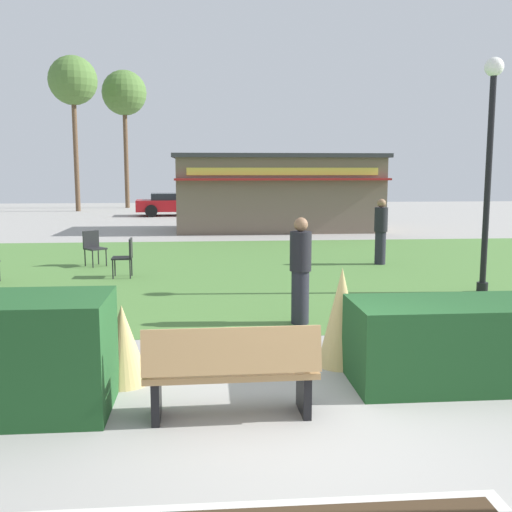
# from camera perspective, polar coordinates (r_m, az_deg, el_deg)

# --- Properties ---
(ground_plane) EXTENTS (80.00, 80.00, 0.00)m
(ground_plane) POSITION_cam_1_polar(r_m,az_deg,el_deg) (5.99, 5.62, -15.65)
(ground_plane) COLOR #999691
(lawn_patch) EXTENTS (36.00, 12.00, 0.01)m
(lawn_patch) POSITION_cam_1_polar(r_m,az_deg,el_deg) (14.71, -0.80, -1.29)
(lawn_patch) COLOR #4C7A38
(lawn_patch) RESTS_ON ground_plane
(park_bench) EXTENTS (1.71, 0.56, 0.95)m
(park_bench) POSITION_cam_1_polar(r_m,az_deg,el_deg) (5.94, -2.36, -10.85)
(park_bench) COLOR tan
(park_bench) RESTS_ON ground_plane
(hedge_left) EXTENTS (2.01, 1.10, 1.17)m
(hedge_left) POSITION_cam_1_polar(r_m,az_deg,el_deg) (6.54, -22.47, -8.71)
(hedge_left) COLOR #1E4C23
(hedge_left) RESTS_ON ground_plane
(hedge_right) EXTENTS (2.65, 1.10, 0.95)m
(hedge_right) POSITION_cam_1_polar(r_m,az_deg,el_deg) (7.31, 19.44, -7.73)
(hedge_right) COLOR #1E4C23
(hedge_right) RESTS_ON ground_plane
(ornamental_grass_behind_left) EXTENTS (0.59, 0.59, 0.91)m
(ornamental_grass_behind_left) POSITION_cam_1_polar(r_m,az_deg,el_deg) (7.06, -12.55, -8.17)
(ornamental_grass_behind_left) COLOR tan
(ornamental_grass_behind_left) RESTS_ON ground_plane
(ornamental_grass_behind_right) EXTENTS (0.58, 0.58, 1.23)m
(ornamental_grass_behind_right) POSITION_cam_1_polar(r_m,az_deg,el_deg) (7.54, 8.12, -5.74)
(ornamental_grass_behind_right) COLOR tan
(ornamental_grass_behind_right) RESTS_ON ground_plane
(lamppost_mid) EXTENTS (0.36, 0.36, 4.54)m
(lamppost_mid) POSITION_cam_1_polar(r_m,az_deg,el_deg) (12.61, 21.29, 9.50)
(lamppost_mid) COLOR black
(lamppost_mid) RESTS_ON ground_plane
(food_kiosk) EXTENTS (8.31, 4.06, 3.05)m
(food_kiosk) POSITION_cam_1_polar(r_m,az_deg,el_deg) (24.44, 2.06, 6.08)
(food_kiosk) COLOR #6B5B4C
(food_kiosk) RESTS_ON ground_plane
(cafe_chair_east) EXTENTS (0.45, 0.45, 0.89)m
(cafe_chair_east) POSITION_cam_1_polar(r_m,az_deg,el_deg) (13.88, -12.22, 0.15)
(cafe_chair_east) COLOR black
(cafe_chair_east) RESTS_ON ground_plane
(cafe_chair_center) EXTENTS (0.62, 0.62, 0.89)m
(cafe_chair_center) POSITION_cam_1_polar(r_m,az_deg,el_deg) (15.77, -15.17, 0.99)
(cafe_chair_center) COLOR black
(cafe_chair_center) RESTS_ON ground_plane
(person_strolling) EXTENTS (0.34, 0.34, 1.69)m
(person_strolling) POSITION_cam_1_polar(r_m,az_deg,el_deg) (15.77, 11.75, 2.32)
(person_strolling) COLOR #23232D
(person_strolling) RESTS_ON ground_plane
(person_standing) EXTENTS (0.34, 0.34, 1.69)m
(person_standing) POSITION_cam_1_polar(r_m,az_deg,el_deg) (9.45, 4.24, -1.34)
(person_standing) COLOR #23232D
(person_standing) RESTS_ON ground_plane
(parked_car_west_slot) EXTENTS (4.31, 2.28, 1.20)m
(parked_car_west_slot) POSITION_cam_1_polar(r_m,az_deg,el_deg) (32.55, -7.66, 4.95)
(parked_car_west_slot) COLOR maroon
(parked_car_west_slot) RESTS_ON ground_plane
(tree_left_bg) EXTENTS (2.80, 2.80, 8.65)m
(tree_left_bg) POSITION_cam_1_polar(r_m,az_deg,el_deg) (40.13, -12.39, 14.76)
(tree_left_bg) COLOR brown
(tree_left_bg) RESTS_ON ground_plane
(tree_right_bg) EXTENTS (2.80, 2.80, 8.95)m
(tree_right_bg) POSITION_cam_1_polar(r_m,az_deg,el_deg) (37.61, -16.97, 15.50)
(tree_right_bg) COLOR brown
(tree_right_bg) RESTS_ON ground_plane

